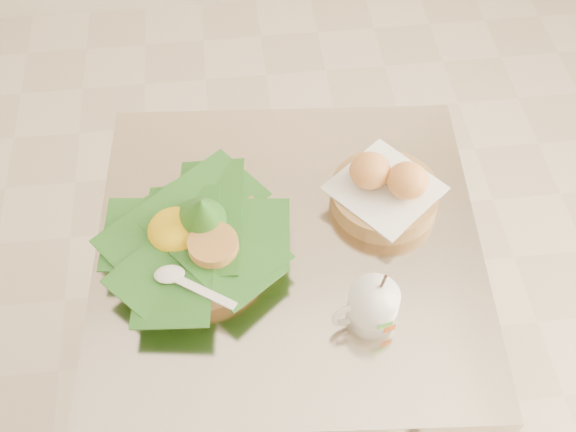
{
  "coord_description": "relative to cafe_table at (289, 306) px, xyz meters",
  "views": [
    {
      "loc": [
        0.08,
        -0.69,
        1.83
      ],
      "look_at": [
        0.16,
        0.07,
        0.82
      ],
      "focal_mm": 45.0,
      "sensor_mm": 36.0,
      "label": 1
    }
  ],
  "objects": [
    {
      "name": "coffee_mug",
      "position": [
        0.12,
        -0.17,
        0.26
      ],
      "size": [
        0.12,
        0.09,
        0.15
      ],
      "rotation": [
        0.0,
        0.0,
        0.27
      ],
      "color": "white",
      "rests_on": "cafe_table"
    },
    {
      "name": "bread_basket",
      "position": [
        0.19,
        0.08,
        0.26
      ],
      "size": [
        0.24,
        0.24,
        0.11
      ],
      "rotation": [
        0.0,
        0.0,
        -0.09
      ],
      "color": "#AC7F49",
      "rests_on": "cafe_table"
    },
    {
      "name": "cafe_table",
      "position": [
        0.0,
        0.0,
        0.0
      ],
      "size": [
        0.75,
        0.75,
        0.75
      ],
      "rotation": [
        0.0,
        0.0,
        -0.08
      ],
      "color": "gray",
      "rests_on": "floor"
    },
    {
      "name": "rice_basket",
      "position": [
        -0.16,
        0.01,
        0.27
      ],
      "size": [
        0.33,
        0.33,
        0.17
      ],
      "rotation": [
        0.0,
        0.0,
        -0.29
      ],
      "color": "#AC7F49",
      "rests_on": "cafe_table"
    }
  ]
}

